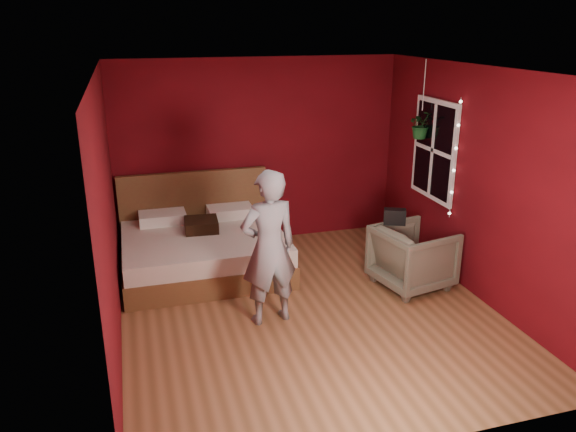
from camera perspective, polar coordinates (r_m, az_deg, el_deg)
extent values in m
plane|color=brown|center=(6.35, 1.97, -9.44)|extent=(4.50, 4.50, 0.00)
cube|color=#5E0910|center=(7.95, -3.01, 6.49)|extent=(4.00, 0.02, 2.60)
cube|color=#5E0910|center=(3.92, 12.58, -7.74)|extent=(4.00, 0.02, 2.60)
cube|color=#5E0910|center=(5.58, -17.90, 0.02)|extent=(0.02, 4.50, 2.60)
cube|color=#5E0910|center=(6.73, 18.63, 3.15)|extent=(0.02, 4.50, 2.60)
cube|color=silver|center=(5.60, 2.28, 14.73)|extent=(4.00, 4.50, 0.02)
cube|color=white|center=(7.39, 14.64, 6.51)|extent=(0.04, 0.97, 1.27)
cube|color=black|center=(7.39, 14.54, 6.51)|extent=(0.02, 0.85, 1.15)
cube|color=white|center=(7.38, 14.51, 6.51)|extent=(0.03, 0.05, 1.15)
cube|color=white|center=(7.38, 14.51, 6.51)|extent=(0.03, 0.85, 0.05)
cylinder|color=silver|center=(6.94, 16.60, 5.54)|extent=(0.01, 0.01, 1.45)
sphere|color=#FFF2CC|center=(7.12, 16.09, 0.26)|extent=(0.04, 0.04, 0.04)
sphere|color=#FFF2CC|center=(7.04, 16.29, 2.34)|extent=(0.04, 0.04, 0.04)
sphere|color=#FFF2CC|center=(6.97, 16.49, 4.46)|extent=(0.04, 0.04, 0.04)
sphere|color=#FFF2CC|center=(6.91, 16.70, 6.62)|extent=(0.04, 0.04, 0.04)
sphere|color=#FFF2CC|center=(6.86, 16.92, 8.82)|extent=(0.04, 0.04, 0.04)
sphere|color=#FFF2CC|center=(6.82, 17.14, 11.05)|extent=(0.04, 0.04, 0.04)
cube|color=brown|center=(7.29, -8.47, -4.51)|extent=(2.02, 1.72, 0.28)
cube|color=beige|center=(7.19, -8.57, -2.66)|extent=(1.98, 1.69, 0.22)
cube|color=brown|center=(7.90, -9.46, 0.56)|extent=(2.02, 0.08, 1.11)
cube|color=silver|center=(7.63, -12.63, -0.17)|extent=(0.61, 0.38, 0.14)
cube|color=silver|center=(7.72, -5.90, 0.45)|extent=(0.61, 0.38, 0.14)
imported|color=gray|center=(5.78, -1.96, -3.27)|extent=(0.66, 0.48, 1.67)
imported|color=#615E4D|center=(6.89, 12.55, -4.08)|extent=(0.97, 0.95, 0.75)
cube|color=black|center=(6.80, 10.79, -0.05)|extent=(0.29, 0.22, 0.18)
cube|color=black|center=(7.26, -8.80, -0.89)|extent=(0.45, 0.45, 0.15)
cylinder|color=silver|center=(7.41, 13.67, 12.79)|extent=(0.01, 0.01, 0.63)
imported|color=#175119|center=(7.48, 13.37, 9.03)|extent=(0.34, 0.30, 0.36)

